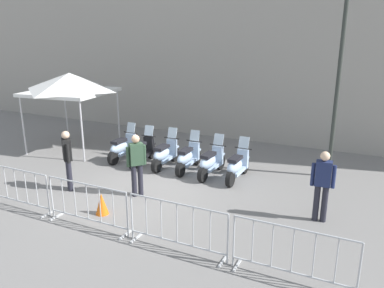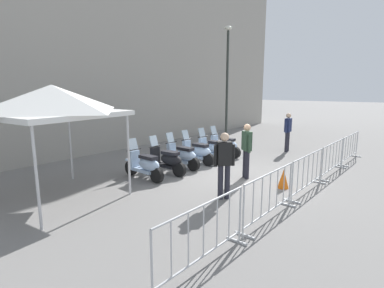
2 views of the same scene
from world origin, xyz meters
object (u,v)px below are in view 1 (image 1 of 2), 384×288
Objects in this scene: motorcycle_4 at (211,162)px; officer_near_row_end at (136,162)px; motorcycle_1 at (142,152)px; traffic_cone at (102,204)px; motorcycle_5 at (237,166)px; barrier_segment_2 at (87,205)px; motorcycle_0 at (122,148)px; officer_mid_plaza at (68,157)px; officer_by_barriers at (322,182)px; barrier_segment_4 at (292,255)px; motorcycle_3 at (188,158)px; canopy_tent at (70,83)px; motorcycle_2 at (165,154)px; barrier_segment_1 at (16,188)px; barrier_segment_3 at (177,227)px; street_lamp at (340,63)px.

officer_near_row_end reaches higher than motorcycle_4.
motorcycle_1 is 3.75m from traffic_cone.
motorcycle_5 is 4.72m from barrier_segment_2.
motorcycle_0 and motorcycle_1 have the same top height.
motorcycle_1 is 2.86m from officer_mid_plaza.
barrier_segment_4 is at bearing -99.93° from officer_by_barriers.
motorcycle_0 is 3.13× the size of traffic_cone.
motorcycle_0 reaches higher than barrier_segment_4.
canopy_tent reaches higher than motorcycle_3.
motorcycle_4 is (1.67, -0.30, 0.00)m from motorcycle_2.
motorcycle_4 is at bearing 42.38° from barrier_segment_1.
officer_by_barriers is at bearing -21.81° from motorcycle_1.
barrier_segment_3 is (0.52, -4.29, 0.07)m from motorcycle_4.
motorcycle_2 is 1.00× the size of officer_near_row_end.
street_lamp reaches higher than officer_near_row_end.
officer_mid_plaza is (-0.98, -2.63, 0.53)m from motorcycle_1.
officer_near_row_end is at bearing 32.64° from barrier_segment_1.
motorcycle_5 reaches higher than barrier_segment_4.
street_lamp is at bearing 8.11° from motorcycle_1.
motorcycle_3 is 0.78× the size of barrier_segment_1.
motorcycle_3 is at bearing 106.73° from barrier_segment_3.
officer_mid_plaza is at bearing -125.00° from motorcycle_2.
traffic_cone is at bearing 93.92° from barrier_segment_2.
motorcycle_0 is at bearing 128.99° from barrier_segment_3.
motorcycle_2 is at bearing 132.70° from barrier_segment_4.
motorcycle_2 is 1.00× the size of officer_mid_plaza.
barrier_segment_1 is 1.58m from officer_mid_plaza.
motorcycle_2 is 0.59× the size of canopy_tent.
street_lamp is (2.65, 1.26, 3.02)m from motorcycle_5.
barrier_segment_2 is at bearing -123.87° from motorcycle_5.
motorcycle_2 is at bearing 87.70° from traffic_cone.
motorcycle_0 is 7.11m from officer_by_barriers.
barrier_segment_1 is at bearing -170.92° from traffic_cone.
motorcycle_1 and motorcycle_4 have the same top height.
canopy_tent reaches higher than officer_near_row_end.
officer_near_row_end is at bearing -139.82° from motorcycle_5.
motorcycle_3 is at bearing -7.12° from motorcycle_0.
officer_near_row_end is at bearing -37.08° from canopy_tent.
motorcycle_0 is 0.78× the size of barrier_segment_1.
barrier_segment_3 is 2.31m from barrier_segment_4.
officer_mid_plaza is at bearing -146.54° from motorcycle_4.
officer_mid_plaza is (-6.32, 2.25, 0.45)m from barrier_segment_4.
motorcycle_2 is 0.78× the size of barrier_segment_1.
motorcycle_5 is (3.38, -0.40, 0.00)m from motorcycle_1.
barrier_segment_4 is (1.97, -4.48, 0.07)m from motorcycle_5.
officer_by_barriers reaches higher than motorcycle_3.
street_lamp is 9.38m from canopy_tent.
barrier_segment_1 is at bearing -120.86° from motorcycle_2.
motorcycle_1 is at bearing -15.22° from canopy_tent.
barrier_segment_1 is at bearing -99.51° from motorcycle_0.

